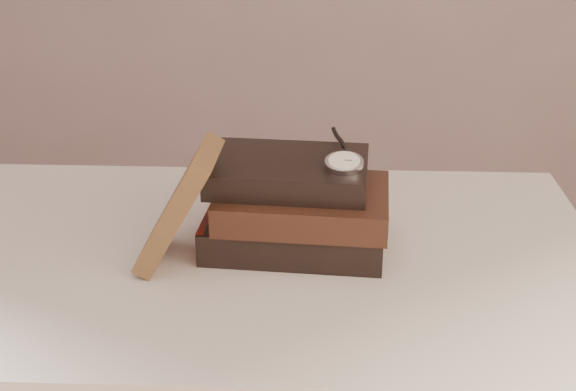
{
  "coord_description": "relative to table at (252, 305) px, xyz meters",
  "views": [
    {
      "loc": [
        0.09,
        -0.59,
        1.28
      ],
      "look_at": [
        0.05,
        0.38,
        0.82
      ],
      "focal_mm": 47.44,
      "sensor_mm": 36.0,
      "label": 1
    }
  ],
  "objects": [
    {
      "name": "table",
      "position": [
        0.0,
        0.0,
        0.0
      ],
      "size": [
        1.0,
        0.6,
        0.75
      ],
      "color": "beige",
      "rests_on": "ground"
    },
    {
      "name": "pocket_watch",
      "position": [
        0.13,
        0.01,
        0.23
      ],
      "size": [
        0.06,
        0.16,
        0.02
      ],
      "color": "silver",
      "rests_on": "book_stack"
    },
    {
      "name": "journal",
      "position": [
        -0.09,
        -0.03,
        0.18
      ],
      "size": [
        0.12,
        0.12,
        0.17
      ],
      "primitive_type": "cube",
      "rotation": [
        0.0,
        0.52,
        -0.04
      ],
      "color": "#452E1A",
      "rests_on": "table"
    },
    {
      "name": "book_stack",
      "position": [
        0.06,
        0.03,
        0.15
      ],
      "size": [
        0.27,
        0.19,
        0.13
      ],
      "color": "black",
      "rests_on": "table"
    },
    {
      "name": "eyeglasses",
      "position": [
        -0.02,
        0.12,
        0.16
      ],
      "size": [
        0.11,
        0.13,
        0.05
      ],
      "color": "silver",
      "rests_on": "book_stack"
    }
  ]
}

